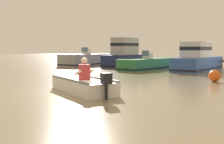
% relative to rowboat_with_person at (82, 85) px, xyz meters
% --- Properties ---
extents(ground_plane, '(120.00, 120.00, 0.00)m').
position_rel_rowboat_with_person_xyz_m(ground_plane, '(-0.09, 0.09, -0.25)').
color(ground_plane, '#7A6B4C').
extents(rowboat_with_person, '(3.48, 2.41, 1.19)m').
position_rel_rowboat_with_person_xyz_m(rowboat_with_person, '(0.00, 0.00, 0.00)').
color(rowboat_with_person, white).
rests_on(rowboat_with_person, ground).
extents(moored_boat_grey, '(1.94, 6.43, 1.60)m').
position_rel_rowboat_with_person_xyz_m(moored_boat_grey, '(-9.14, 12.77, 0.24)').
color(moored_boat_grey, gray).
rests_on(moored_boat_grey, ground).
extents(moored_boat_navy, '(1.75, 5.71, 2.40)m').
position_rel_rowboat_with_person_xyz_m(moored_boat_navy, '(-5.56, 13.13, 0.63)').
color(moored_boat_navy, '#19234C').
rests_on(moored_boat_navy, ground).
extents(moored_boat_green, '(2.55, 6.21, 1.36)m').
position_rel_rowboat_with_person_xyz_m(moored_boat_green, '(-2.55, 11.30, 0.12)').
color(moored_boat_green, '#287042').
rests_on(moored_boat_green, ground).
extents(moored_boat_blue, '(2.02, 6.23, 1.94)m').
position_rel_rowboat_with_person_xyz_m(moored_boat_blue, '(0.63, 12.02, 0.47)').
color(moored_boat_blue, '#2D519E').
rests_on(moored_boat_blue, ground).
extents(mooring_buoy, '(0.54, 0.54, 0.54)m').
position_rel_rowboat_with_person_xyz_m(mooring_buoy, '(3.17, 5.53, 0.02)').
color(mooring_buoy, '#E55919').
rests_on(mooring_buoy, ground).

